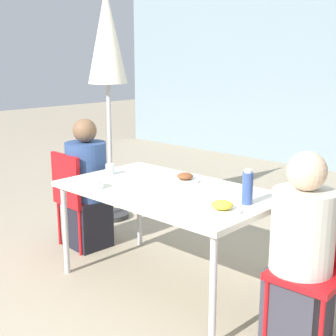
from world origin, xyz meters
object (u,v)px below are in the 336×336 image
Objects in this scene: person_right at (301,255)px; drinking_cup at (110,169)px; chair_left at (77,193)px; chair_right at (315,258)px; person_left at (87,188)px; bottle at (248,188)px; closed_umbrella at (107,46)px; salad_bowl at (94,184)px.

drinking_cup is (-1.66, -0.06, 0.26)m from person_right.
chair_left is 0.75× the size of person_right.
chair_right is at bearing 4.67° from drinking_cup.
person_left is at bearing -2.75° from person_right.
chair_right reaches higher than drinking_cup.
bottle is 1.25m from drinking_cup.
person_left reaches higher than chair_left.
closed_umbrella reaches higher than chair_right.
bottle reaches higher than chair_left.
person_left is (0.05, 0.08, 0.03)m from chair_left.
drinking_cup is 0.42m from salad_bowl.
drinking_cup is at bearing -0.27° from person_right.
person_right is at bearing 2.74° from person_left.
person_right reaches higher than chair_right.
closed_umbrella is 1.83m from salad_bowl.
bottle reaches higher than drinking_cup.
bottle is 2.61× the size of drinking_cup.
closed_umbrella is 2.38m from bottle.
closed_umbrella is at bearing 127.91° from person_left.
closed_umbrella is 16.47× the size of salad_bowl.
bottle is 1.59× the size of salad_bowl.
bottle reaches higher than salad_bowl.
chair_right is at bearing 4.97° from person_left.
person_right is 8.16× the size of salad_bowl.
drinking_cup is (0.42, -0.08, 0.26)m from person_left.
person_left is at bearing -55.34° from closed_umbrella.
chair_right is at bearing 18.20° from salad_bowl.
chair_left is 0.37× the size of closed_umbrella.
chair_left is at bearing -176.83° from bottle.
person_right is 1.50m from salad_bowl.
bottle reaches higher than chair_right.
person_left is 8.17× the size of salad_bowl.
salad_bowl is (-1.01, -0.44, -0.08)m from bottle.
drinking_cup is (-1.24, -0.09, -0.07)m from bottle.
person_left is 0.50× the size of closed_umbrella.
chair_right is at bearing 5.69° from bottle.
closed_umbrella is (-2.52, 0.67, 1.24)m from person_right.
salad_bowl is (-1.47, -0.48, 0.28)m from chair_right.
person_left reaches higher than chair_right.
chair_left is at bearing -61.52° from closed_umbrella.
person_left is at bearing 146.90° from salad_bowl.
chair_left is 2.18m from chair_right.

